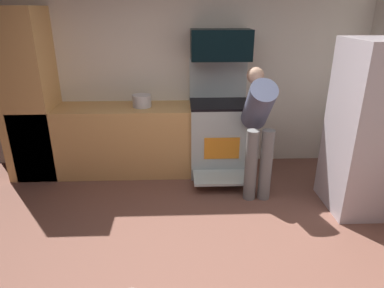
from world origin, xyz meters
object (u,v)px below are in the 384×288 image
at_px(oven_range, 219,135).
at_px(microwave, 221,45).
at_px(stock_pot, 142,101).
at_px(person_cook, 258,123).
at_px(refrigerator, 378,129).

relative_size(oven_range, microwave, 1.99).
bearing_deg(stock_pot, person_cook, -24.89).
height_order(microwave, refrigerator, microwave).
relative_size(microwave, refrigerator, 0.41).
bearing_deg(person_cook, refrigerator, -17.16).
bearing_deg(person_cook, oven_range, 120.56).
relative_size(microwave, person_cook, 0.51).
xyz_separation_m(person_cook, stock_pot, (-1.36, 0.63, 0.11)).
xyz_separation_m(refrigerator, person_cook, (-1.16, 0.36, -0.04)).
relative_size(refrigerator, stock_pot, 7.59).
bearing_deg(oven_range, microwave, 90.00).
xyz_separation_m(oven_range, person_cook, (0.36, -0.62, 0.36)).
distance_m(oven_range, refrigerator, 1.86).
bearing_deg(stock_pot, refrigerator, -21.43).
xyz_separation_m(microwave, person_cook, (0.36, -0.71, -0.79)).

